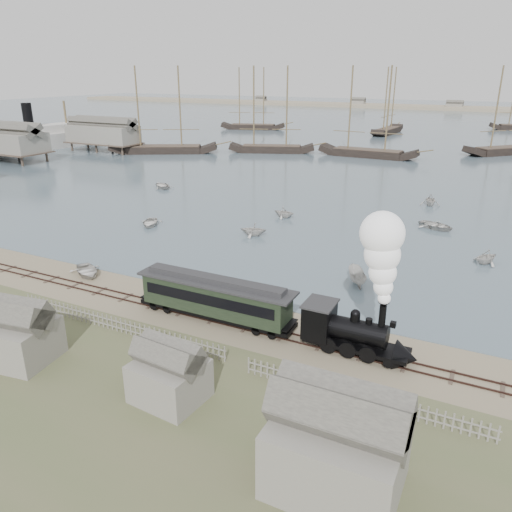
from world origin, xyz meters
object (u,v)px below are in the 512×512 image
at_px(steamship, 29,127).
at_px(passenger_coach, 215,297).
at_px(locomotive, 372,297).
at_px(beached_dinghy, 87,271).

bearing_deg(steamship, passenger_coach, -116.27).
bearing_deg(locomotive, steamship, 150.03).
bearing_deg(beached_dinghy, passenger_coach, -65.51).
distance_m(beached_dinghy, steamship, 91.20).
xyz_separation_m(passenger_coach, steamship, (-88.20, 57.91, 3.69)).
bearing_deg(steamship, locomotive, -112.95).
bearing_deg(steamship, beached_dinghy, -120.52).
distance_m(locomotive, beached_dinghy, 28.63).
height_order(beached_dinghy, steamship, steamship).
distance_m(locomotive, steamship, 115.92).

